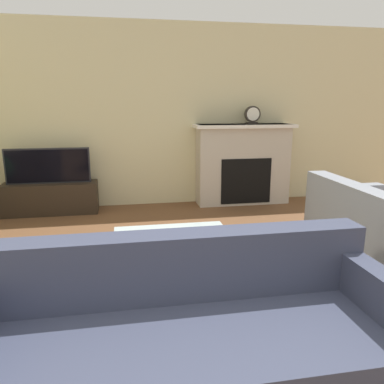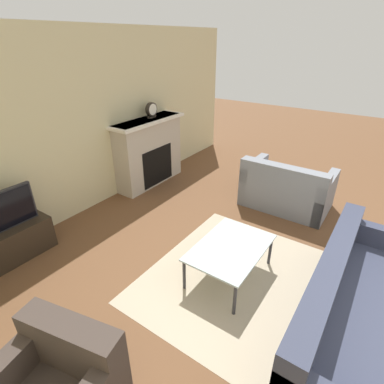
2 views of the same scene
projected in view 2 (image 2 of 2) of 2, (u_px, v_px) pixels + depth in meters
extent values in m
cube|color=beige|center=(64.00, 130.00, 4.25)|extent=(8.31, 0.06, 2.70)
cube|color=#B7A88E|center=(236.00, 278.00, 3.52)|extent=(2.22, 1.90, 0.00)
cube|color=#BCB2A3|center=(149.00, 152.00, 5.56)|extent=(1.42, 0.38, 1.23)
cube|color=black|center=(158.00, 166.00, 5.57)|extent=(0.78, 0.01, 0.69)
cube|color=white|center=(148.00, 121.00, 5.28)|extent=(1.54, 0.44, 0.05)
cube|color=#33384C|center=(359.00, 325.00, 2.70)|extent=(2.27, 0.87, 0.42)
cube|color=#33384C|center=(329.00, 276.00, 2.68)|extent=(2.27, 0.20, 0.40)
cube|color=#33384C|center=(376.00, 252.00, 3.42)|extent=(0.14, 0.87, 0.66)
cube|color=gray|center=(286.00, 194.00, 4.96)|extent=(0.88, 1.34, 0.42)
cube|color=gray|center=(283.00, 178.00, 4.52)|extent=(0.20, 1.34, 0.40)
cube|color=gray|center=(326.00, 197.00, 4.60)|extent=(0.88, 0.14, 0.66)
cube|color=gray|center=(253.00, 179.00, 5.21)|extent=(0.88, 0.14, 0.66)
cube|color=#3D332D|center=(72.00, 344.00, 2.09)|extent=(0.37, 0.80, 0.40)
cylinder|color=#333338|center=(235.00, 299.00, 2.98)|extent=(0.04, 0.04, 0.40)
cylinder|color=#333338|center=(270.00, 250.00, 3.66)|extent=(0.04, 0.04, 0.40)
cylinder|color=#333338|center=(184.00, 274.00, 3.29)|extent=(0.04, 0.04, 0.40)
cylinder|color=#333338|center=(226.00, 234.00, 3.98)|extent=(0.04, 0.04, 0.40)
cube|color=silver|center=(231.00, 247.00, 3.38)|extent=(1.02, 0.70, 0.02)
cube|color=#28231E|center=(152.00, 117.00, 5.37)|extent=(0.17, 0.07, 0.03)
cylinder|color=#28231E|center=(151.00, 109.00, 5.31)|extent=(0.24, 0.07, 0.24)
cylinder|color=white|center=(153.00, 109.00, 5.29)|extent=(0.20, 0.00, 0.20)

